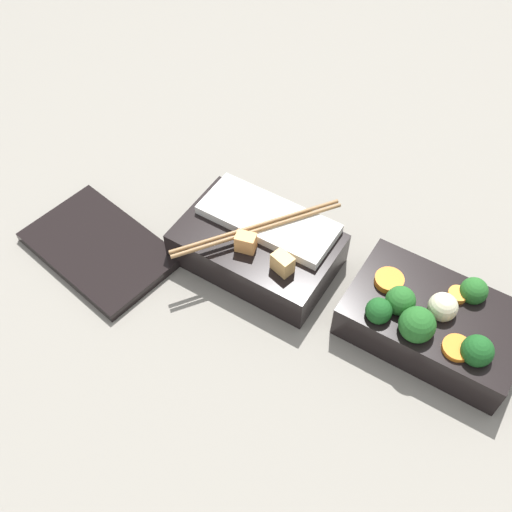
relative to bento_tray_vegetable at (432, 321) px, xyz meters
name	(u,v)px	position (x,y,z in m)	size (l,w,h in m)	color
ground_plane	(336,288)	(0.12, 0.00, -0.03)	(3.00, 3.00, 0.00)	gray
bento_tray_vegetable	(432,321)	(0.00, 0.00, 0.00)	(0.20, 0.12, 0.08)	black
bento_tray_rice	(258,245)	(0.23, 0.01, 0.00)	(0.20, 0.18, 0.07)	black
bento_lid	(100,248)	(0.41, 0.11, -0.02)	(0.19, 0.12, 0.01)	black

